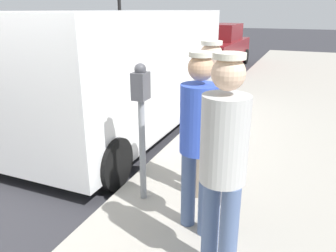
{
  "coord_description": "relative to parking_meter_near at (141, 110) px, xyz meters",
  "views": [
    {
      "loc": [
        2.88,
        -2.53,
        2.18
      ],
      "look_at": [
        1.65,
        0.45,
        1.05
      ],
      "focal_mm": 35.87,
      "sensor_mm": 36.0,
      "label": 1
    }
  ],
  "objects": [
    {
      "name": "parking_meter_near",
      "position": [
        0.0,
        0.0,
        0.0
      ],
      "size": [
        0.14,
        0.18,
        1.52
      ],
      "color": "gray",
      "rests_on": "sidewalk_slab"
    },
    {
      "name": "parked_van",
      "position": [
        -1.5,
        2.34,
        -0.03
      ],
      "size": [
        2.19,
        5.23,
        2.15
      ],
      "color": "white",
      "rests_on": "ground"
    },
    {
      "name": "pedestrian_in_white",
      "position": [
        0.63,
        0.33,
        -0.04
      ],
      "size": [
        0.34,
        0.34,
        1.73
      ],
      "color": "#726656",
      "rests_on": "sidewalk_slab"
    },
    {
      "name": "parked_sedan_ahead",
      "position": [
        -1.79,
        9.74,
        -0.43
      ],
      "size": [
        1.99,
        4.42,
        1.65
      ],
      "color": "maroon",
      "rests_on": "ground"
    },
    {
      "name": "pedestrian_in_gray",
      "position": [
        1.06,
        -0.81,
        -0.01
      ],
      "size": [
        0.34,
        0.34,
        1.76
      ],
      "color": "#4C608C",
      "rests_on": "sidewalk_slab"
    },
    {
      "name": "pedestrian_in_blue",
      "position": [
        0.72,
        -0.31,
        -0.06
      ],
      "size": [
        0.34,
        0.34,
        1.7
      ],
      "color": "#4C608C",
      "rests_on": "sidewalk_slab"
    },
    {
      "name": "ground_plane",
      "position": [
        -1.35,
        -0.45,
        -1.18
      ],
      "size": [
        80.0,
        80.0,
        0.0
      ],
      "primitive_type": "plane",
      "color": "#2D2D33"
    }
  ]
}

